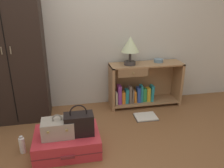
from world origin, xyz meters
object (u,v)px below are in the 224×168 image
at_px(handbag, 79,124).
at_px(bottle, 22,145).
at_px(wardrobe, 10,46).
at_px(bowl, 159,61).
at_px(table_lamp, 130,46).
at_px(bookshelf, 142,85).
at_px(suitcase_large, 67,142).
at_px(open_book_on_floor, 146,117).
at_px(train_case, 58,128).

distance_m(handbag, bottle, 0.68).
height_order(wardrobe, bowl, wardrobe).
bearing_deg(wardrobe, handbag, -50.37).
xyz_separation_m(table_lamp, bottle, (-1.45, -0.89, -0.85)).
xyz_separation_m(bookshelf, table_lamp, (-0.21, -0.02, 0.63)).
xyz_separation_m(suitcase_large, bottle, (-0.49, 0.05, -0.01)).
xyz_separation_m(table_lamp, suitcase_large, (-0.96, -0.94, -0.84)).
bearing_deg(wardrobe, open_book_on_floor, -11.79).
xyz_separation_m(wardrobe, bottle, (0.15, -0.85, -0.92)).
bearing_deg(open_book_on_floor, train_case, -154.59).
relative_size(handbag, bottle, 1.70).
distance_m(table_lamp, suitcase_large, 1.59).
height_order(bottle, open_book_on_floor, bottle).
distance_m(bowl, bottle, 2.21).
relative_size(bowl, open_book_on_floor, 0.43).
bearing_deg(bookshelf, train_case, -141.69).
height_order(handbag, bottle, handbag).
bearing_deg(bookshelf, handbag, -135.92).
relative_size(suitcase_large, open_book_on_floor, 2.17).
height_order(bowl, suitcase_large, bowl).
xyz_separation_m(bookshelf, handbag, (-1.03, -1.00, 0.02)).
distance_m(bowl, suitcase_large, 1.83).
relative_size(wardrobe, bottle, 9.84).
height_order(suitcase_large, open_book_on_floor, suitcase_large).
bearing_deg(table_lamp, suitcase_large, -135.62).
height_order(wardrobe, bookshelf, wardrobe).
distance_m(bowl, train_case, 1.86).
distance_m(bookshelf, suitcase_large, 1.53).
bearing_deg(bookshelf, open_book_on_floor, -99.14).
distance_m(suitcase_large, handbag, 0.27).
height_order(wardrobe, open_book_on_floor, wardrobe).
bearing_deg(bookshelf, suitcase_large, -140.63).
bearing_deg(wardrobe, suitcase_large, -54.65).
relative_size(wardrobe, table_lamp, 4.94).
bearing_deg(bowl, handbag, -141.48).
bearing_deg(bottle, bowl, 26.03).
distance_m(bookshelf, table_lamp, 0.66).
bearing_deg(open_book_on_floor, handbag, -149.30).
distance_m(wardrobe, table_lamp, 1.60).
height_order(table_lamp, bottle, table_lamp).
xyz_separation_m(bowl, bottle, (-1.91, -0.94, -0.60)).
relative_size(bowl, handbag, 0.40).
relative_size(bookshelf, train_case, 3.28).
xyz_separation_m(bowl, train_case, (-1.51, -1.02, -0.38)).
height_order(bookshelf, open_book_on_floor, bookshelf).
distance_m(bookshelf, handbag, 1.44).
bearing_deg(suitcase_large, open_book_on_floor, 25.82).
relative_size(table_lamp, bottle, 1.99).
height_order(table_lamp, handbag, table_lamp).
distance_m(bookshelf, train_case, 1.60).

